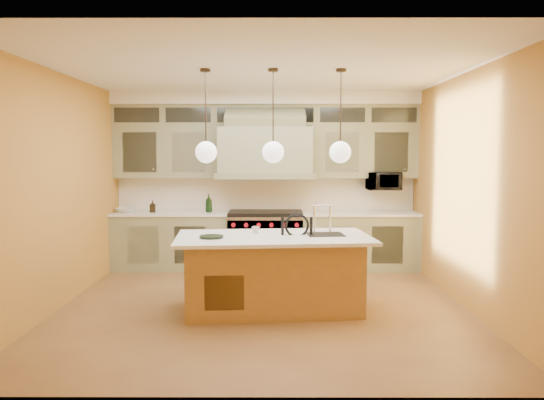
{
  "coord_description": "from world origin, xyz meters",
  "views": [
    {
      "loc": [
        0.13,
        -6.5,
        1.91
      ],
      "look_at": [
        0.11,
        0.7,
        1.27
      ],
      "focal_mm": 35.0,
      "sensor_mm": 36.0,
      "label": 1
    }
  ],
  "objects_px": {
    "range": "(265,240)",
    "kitchen_island": "(274,272)",
    "counter_stool": "(298,257)",
    "microwave": "(383,181)"
  },
  "relations": [
    {
      "from": "microwave",
      "to": "counter_stool",
      "type": "bearing_deg",
      "value": -121.09
    },
    {
      "from": "range",
      "to": "counter_stool",
      "type": "xyz_separation_m",
      "value": [
        0.43,
        -2.41,
        0.19
      ]
    },
    {
      "from": "range",
      "to": "kitchen_island",
      "type": "height_order",
      "value": "kitchen_island"
    },
    {
      "from": "range",
      "to": "kitchen_island",
      "type": "xyz_separation_m",
      "value": [
        0.13,
        -2.3,
        -0.01
      ]
    },
    {
      "from": "range",
      "to": "counter_stool",
      "type": "height_order",
      "value": "counter_stool"
    },
    {
      "from": "counter_stool",
      "to": "kitchen_island",
      "type": "bearing_deg",
      "value": 154.48
    },
    {
      "from": "range",
      "to": "kitchen_island",
      "type": "bearing_deg",
      "value": -86.67
    },
    {
      "from": "counter_stool",
      "to": "microwave",
      "type": "relative_size",
      "value": 2.18
    },
    {
      "from": "kitchen_island",
      "to": "microwave",
      "type": "relative_size",
      "value": 4.45
    },
    {
      "from": "range",
      "to": "microwave",
      "type": "xyz_separation_m",
      "value": [
        1.95,
        0.11,
        0.96
      ]
    }
  ]
}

